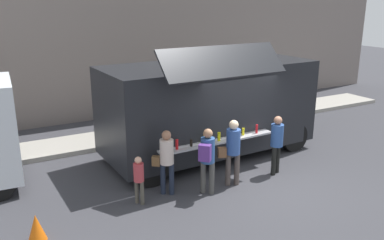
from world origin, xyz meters
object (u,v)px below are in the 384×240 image
traffic_cone_orange (36,228)px  child_near_queue (139,176)px  customer_front_ordering (232,147)px  customer_extra_browsing (277,140)px  food_truck_main (210,106)px  trash_bin (258,109)px  customer_rear_waiting (166,157)px  customer_mid_with_backpack (207,155)px

traffic_cone_orange → child_near_queue: child_near_queue is taller
customer_front_ordering → traffic_cone_orange: bearing=113.8°
traffic_cone_orange → customer_extra_browsing: customer_extra_browsing is taller
customer_front_ordering → child_near_queue: 2.45m
food_truck_main → traffic_cone_orange: size_ratio=11.51×
trash_bin → customer_rear_waiting: customer_rear_waiting is taller
traffic_cone_orange → customer_front_ordering: (4.72, 0.24, 0.74)m
customer_extra_browsing → food_truck_main: bearing=-1.7°
trash_bin → customer_rear_waiting: (-5.93, -4.09, 0.53)m
customer_front_ordering → customer_extra_browsing: (1.42, 0.01, -0.05)m
customer_front_ordering → child_near_queue: bearing=106.5°
customer_rear_waiting → customer_front_ordering: bearing=-63.8°
customer_extra_browsing → child_near_queue: bearing=64.2°
traffic_cone_orange → customer_rear_waiting: size_ratio=0.34×
customer_mid_with_backpack → customer_rear_waiting: 0.97m
traffic_cone_orange → customer_rear_waiting: customer_rear_waiting is taller
customer_extra_browsing → child_near_queue: 3.85m
customer_mid_with_backpack → traffic_cone_orange: bearing=137.5°
traffic_cone_orange → trash_bin: 10.13m
child_near_queue → customer_extra_browsing: bearing=-35.3°
customer_mid_with_backpack → customer_rear_waiting: (-0.86, 0.45, -0.05)m
child_near_queue → customer_front_ordering: bearing=-37.0°
customer_front_ordering → trash_bin: bearing=-23.2°
customer_mid_with_backpack → customer_rear_waiting: bearing=107.8°
trash_bin → customer_extra_browsing: customer_extra_browsing is taller
food_truck_main → customer_mid_with_backpack: 2.68m
customer_mid_with_backpack → child_near_queue: customer_mid_with_backpack is taller
customer_mid_with_backpack → child_near_queue: 1.68m
trash_bin → customer_rear_waiting: 7.22m
customer_rear_waiting → customer_extra_browsing: (3.08, -0.32, 0.01)m
traffic_cone_orange → customer_extra_browsing: bearing=2.3°
customer_mid_with_backpack → customer_front_ordering: bearing=-35.5°
child_near_queue → food_truck_main: bearing=-0.3°
food_truck_main → trash_bin: 4.47m
customer_mid_with_backpack → child_near_queue: (-1.62, 0.31, -0.31)m
trash_bin → customer_extra_browsing: size_ratio=0.53×
traffic_cone_orange → customer_extra_browsing: 6.19m
customer_mid_with_backpack → child_near_queue: bearing=124.9°
trash_bin → customer_extra_browsing: bearing=-122.9°
customer_extra_browsing → customer_rear_waiting: bearing=60.9°
food_truck_main → traffic_cone_orange: bearing=-158.3°
food_truck_main → customer_front_ordering: bearing=-108.1°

